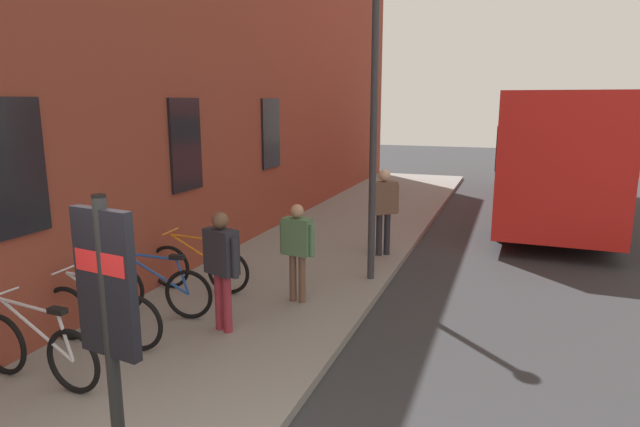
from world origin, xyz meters
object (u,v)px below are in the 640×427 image
pedestrian_crossing_street (384,203)px  pedestrian_by_facade (222,259)px  pedestrian_near_bus (297,243)px  transit_info_sign (108,303)px  bicycle_end_of_row (155,290)px  city_bus (557,146)px  bicycle_beside_lamp (102,316)px  bicycle_mid_rack (199,268)px  bicycle_under_window (37,350)px  street_lamp (374,100)px

pedestrian_crossing_street → pedestrian_by_facade: (-4.29, 1.16, -0.06)m
pedestrian_near_bus → transit_info_sign: bearing=-176.0°
pedestrian_near_bus → pedestrian_by_facade: bearing=158.5°
bicycle_end_of_row → pedestrian_crossing_street: bearing=-29.3°
city_bus → pedestrian_crossing_street: size_ratio=6.14×
bicycle_beside_lamp → bicycle_mid_rack: 2.15m
bicycle_under_window → pedestrian_near_bus: (3.25, -1.72, 0.54)m
pedestrian_crossing_street → city_bus: bearing=-29.2°
bicycle_mid_rack → bicycle_under_window: bearing=179.2°
bicycle_end_of_row → city_bus: 11.92m
bicycle_beside_lamp → pedestrian_by_facade: pedestrian_by_facade is taller
street_lamp → transit_info_sign: bearing=175.3°
bicycle_beside_lamp → transit_info_sign: bearing=-136.1°
bicycle_end_of_row → pedestrian_near_bus: bearing=-54.5°
bicycle_under_window → bicycle_mid_rack: bearing=-0.8°
transit_info_sign → street_lamp: street_lamp is taller
bicycle_under_window → pedestrian_near_bus: 3.72m
bicycle_beside_lamp → pedestrian_near_bus: pedestrian_near_bus is taller
city_bus → pedestrian_near_bus: city_bus is taller
bicycle_end_of_row → street_lamp: size_ratio=0.34×
street_lamp → city_bus: bearing=-23.3°
bicycle_mid_rack → city_bus: size_ratio=0.17×
pedestrian_crossing_street → bicycle_mid_rack: bearing=142.8°
bicycle_end_of_row → transit_info_sign: bearing=-147.5°
bicycle_under_window → pedestrian_crossing_street: size_ratio=1.03×
bicycle_beside_lamp → pedestrian_by_facade: bearing=-53.0°
pedestrian_by_facade → bicycle_mid_rack: bearing=43.0°
bicycle_under_window → transit_info_sign: transit_info_sign is taller
street_lamp → bicycle_under_window: bearing=152.1°
bicycle_under_window → bicycle_beside_lamp: size_ratio=1.00×
bicycle_mid_rack → transit_info_sign: 4.85m
bicycle_beside_lamp → city_bus: (11.37, -5.81, 1.41)m
bicycle_end_of_row → street_lamp: street_lamp is taller
bicycle_beside_lamp → city_bus: size_ratio=0.17×
pedestrian_near_bus → pedestrian_by_facade: (-1.34, 0.53, 0.06)m
bicycle_beside_lamp → city_bus: bearing=-27.1°
city_bus → bicycle_under_window: bearing=154.9°
bicycle_mid_rack → transit_info_sign: size_ratio=0.74×
transit_info_sign → city_bus: 14.00m
bicycle_under_window → transit_info_sign: 2.61m
transit_info_sign → pedestrian_by_facade: transit_info_sign is taller
bicycle_mid_rack → pedestrian_crossing_street: pedestrian_crossing_street is taller
bicycle_beside_lamp → bicycle_mid_rack: bearing=-1.4°
transit_info_sign → city_bus: bearing=-15.6°
bicycle_beside_lamp → pedestrian_by_facade: size_ratio=1.09×
bicycle_under_window → city_bus: 13.74m
bicycle_beside_lamp → pedestrian_crossing_street: (5.20, -2.37, 0.66)m
bicycle_under_window → bicycle_mid_rack: size_ratio=1.00×
bicycle_under_window → bicycle_beside_lamp: bearing=0.6°
bicycle_beside_lamp → bicycle_end_of_row: (1.03, -0.03, 0.00)m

